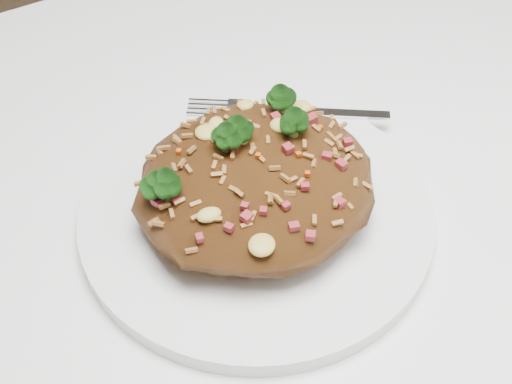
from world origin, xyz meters
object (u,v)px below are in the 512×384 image
dining_table (239,363)px  fork (298,112)px  fried_rice (255,175)px  plate (256,213)px

dining_table → fork: (0.12, 0.12, 0.11)m
dining_table → fried_rice: fried_rice is taller
plate → fried_rice: 0.04m
plate → fork: (0.08, 0.07, 0.01)m
plate → fork: 0.10m
dining_table → fork: 0.20m
plate → fork: fork is taller
dining_table → fried_rice: bearing=49.2°
dining_table → plate: (0.04, 0.05, 0.10)m
dining_table → fork: fork is taller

